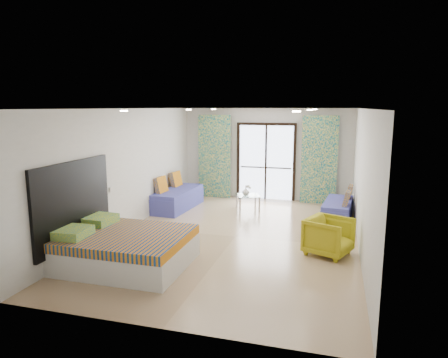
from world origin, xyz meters
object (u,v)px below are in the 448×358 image
(daybed_left, at_px, (177,198))
(armchair, at_px, (329,234))
(bed, at_px, (125,248))
(daybed_right, at_px, (338,209))
(coffee_table, at_px, (248,197))

(daybed_left, relative_size, armchair, 2.51)
(bed, distance_m, armchair, 3.72)
(armchair, bearing_deg, bed, 136.08)
(daybed_right, distance_m, coffee_table, 2.37)
(bed, height_order, daybed_right, daybed_right)
(bed, xyz_separation_m, coffee_table, (1.25, 4.35, 0.05))
(coffee_table, bearing_deg, daybed_left, -167.64)
(daybed_left, bearing_deg, daybed_right, 5.13)
(bed, relative_size, armchair, 2.71)
(daybed_right, bearing_deg, daybed_left, -172.60)
(coffee_table, xyz_separation_m, armchair, (2.17, -2.87, 0.04))
(daybed_right, relative_size, armchair, 2.16)
(daybed_right, xyz_separation_m, armchair, (-0.18, -2.57, 0.14))
(coffee_table, bearing_deg, bed, -105.96)
(daybed_left, distance_m, coffee_table, 1.93)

